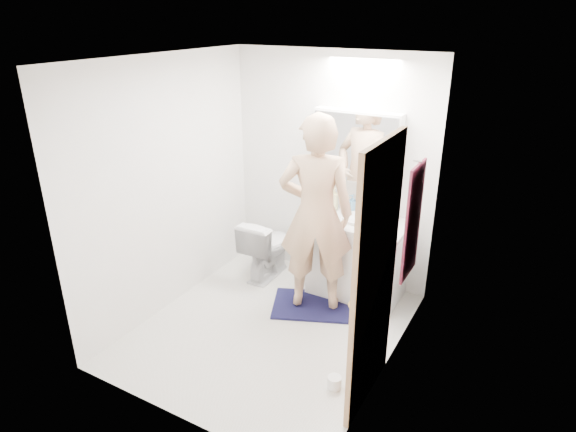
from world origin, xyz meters
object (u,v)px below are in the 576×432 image
Objects in this scene: toilet at (267,247)px; toothbrush_cup at (381,215)px; soap_bottle_b at (352,203)px; toilet_paper_roll at (334,382)px; soap_bottle_a at (334,199)px; person at (316,214)px; medicine_cabinet at (357,147)px; vanity_cabinet at (357,260)px.

toothbrush_cup reaches higher than toilet.
toilet_paper_roll is at bearing -70.84° from soap_bottle_b.
toothbrush_cup is at bearing 1.13° from soap_bottle_a.
toilet is at bearing -160.88° from soap_bottle_b.
soap_bottle_b is (0.19, 0.03, -0.03)m from soap_bottle_a.
person is 0.59m from soap_bottle_a.
medicine_cabinet is 4.65× the size of soap_bottle_b.
toothbrush_cup is at bearing 98.50° from toilet_paper_roll.
soap_bottle_a is at bearing 156.52° from vanity_cabinet.
soap_bottle_b is 2.11× the size of toothbrush_cup.
soap_bottle_b is (0.85, 0.30, 0.57)m from toilet.
soap_bottle_a is 2.20× the size of toilet_paper_roll.
soap_bottle_a reaches higher than toilet_paper_roll.
person reaches higher than soap_bottle_a.
soap_bottle_a is 2.69× the size of toothbrush_cup.
person is (-0.11, -0.65, -0.51)m from medicine_cabinet.
person is at bearing -121.15° from vanity_cabinet.
toilet_paper_roll is at bearing -64.39° from soap_bottle_a.
toothbrush_cup reaches higher than toilet_paper_roll.
vanity_cabinet is 0.58m from soap_bottle_b.
soap_bottle_b is at bearing -161.50° from toilet.
toilet_paper_roll is (1.39, -1.27, -0.29)m from toilet.
vanity_cabinet is at bearing -54.21° from medicine_cabinet.
toilet is at bearing -158.08° from soap_bottle_a.
toilet is 0.93m from soap_bottle_a.
toilet_paper_roll is (0.54, -1.60, -1.45)m from medicine_cabinet.
vanity_cabinet is 1.31× the size of toilet.
medicine_cabinet is 3.64× the size of soap_bottle_a.
soap_bottle_b reaches higher than toilet.
medicine_cabinet is 9.79× the size of toothbrush_cup.
toilet_paper_roll is at bearing -81.50° from toothbrush_cup.
soap_bottle_a is (0.66, 0.27, 0.60)m from toilet.
person is at bearing -100.15° from soap_bottle_b.
toilet_paper_roll is (0.23, -1.55, -0.81)m from toothbrush_cup.
medicine_cabinet reaches higher than toilet_paper_roll.
soap_bottle_a is 0.51m from toothbrush_cup.
toilet_paper_roll is at bearing -71.23° from medicine_cabinet.
soap_bottle_a reaches higher than toilet.
soap_bottle_a is (-0.35, 0.15, 0.55)m from vanity_cabinet.
soap_bottle_a is at bearing -162.80° from medicine_cabinet.
vanity_cabinet is at bearing 105.76° from toilet_paper_roll.
vanity_cabinet is 3.72× the size of soap_bottle_a.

